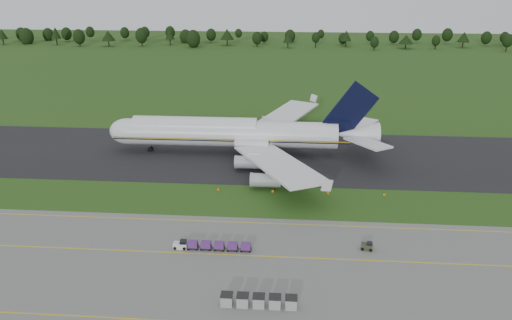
# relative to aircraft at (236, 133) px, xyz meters

# --- Properties ---
(ground) EXTENTS (600.00, 600.00, 0.00)m
(ground) POSITION_rel_aircraft_xyz_m (8.90, -28.97, -5.85)
(ground) COLOR #254915
(ground) RESTS_ON ground
(apron) EXTENTS (300.00, 52.00, 0.06)m
(apron) POSITION_rel_aircraft_xyz_m (8.90, -62.97, -5.82)
(apron) COLOR slate
(apron) RESTS_ON ground
(taxiway) EXTENTS (300.00, 40.00, 0.08)m
(taxiway) POSITION_rel_aircraft_xyz_m (8.90, -0.97, -5.81)
(taxiway) COLOR black
(taxiway) RESTS_ON ground
(apron_markings) EXTENTS (300.00, 30.20, 0.01)m
(apron_markings) POSITION_rel_aircraft_xyz_m (8.90, -55.95, -5.79)
(apron_markings) COLOR yellow
(apron_markings) RESTS_ON apron
(tree_line) EXTENTS (527.24, 21.47, 11.45)m
(tree_line) POSITION_rel_aircraft_xyz_m (-6.43, 191.79, 0.27)
(tree_line) COLOR black
(tree_line) RESTS_ON ground
(aircraft) EXTENTS (72.45, 71.19, 20.50)m
(aircraft) POSITION_rel_aircraft_xyz_m (0.00, 0.00, 0.00)
(aircraft) COLOR white
(aircraft) RESTS_ON ground
(baggage_train) EXTENTS (14.04, 1.49, 1.43)m
(baggage_train) POSITION_rel_aircraft_xyz_m (1.01, -49.35, -5.02)
(baggage_train) COLOR silver
(baggage_train) RESTS_ON apron
(utility_cart) EXTENTS (2.23, 1.57, 1.13)m
(utility_cart) POSITION_rel_aircraft_xyz_m (28.79, -47.31, -5.24)
(utility_cart) COLOR #323525
(utility_cart) RESTS_ON apron
(uld_row) EXTENTS (11.43, 1.83, 1.80)m
(uld_row) POSITION_rel_aircraft_xyz_m (10.65, -64.70, -4.89)
(uld_row) COLOR #9D9D9D
(uld_row) RESTS_ON apron
(edge_markers) EXTENTS (37.49, 0.30, 0.60)m
(edge_markers) POSITION_rel_aircraft_xyz_m (17.12, -24.38, -5.58)
(edge_markers) COLOR orange
(edge_markers) RESTS_ON ground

